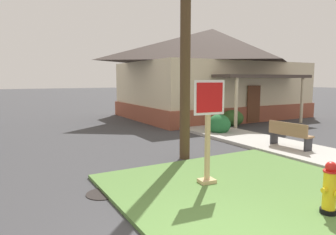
{
  "coord_description": "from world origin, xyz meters",
  "views": [
    {
      "loc": [
        -2.52,
        -2.82,
        2.39
      ],
      "look_at": [
        1.69,
        4.67,
        1.3
      ],
      "focal_mm": 32.49,
      "sensor_mm": 36.0,
      "label": 1
    }
  ],
  "objects_px": {
    "street_bench": "(289,134)",
    "fire_hydrant": "(330,189)",
    "stop_sign": "(208,133)",
    "manhole_cover": "(103,194)"
  },
  "relations": [
    {
      "from": "manhole_cover",
      "to": "street_bench",
      "type": "height_order",
      "value": "street_bench"
    },
    {
      "from": "stop_sign",
      "to": "manhole_cover",
      "type": "distance_m",
      "value": 2.59
    },
    {
      "from": "fire_hydrant",
      "to": "street_bench",
      "type": "relative_size",
      "value": 0.62
    },
    {
      "from": "fire_hydrant",
      "to": "stop_sign",
      "type": "height_order",
      "value": "stop_sign"
    },
    {
      "from": "stop_sign",
      "to": "manhole_cover",
      "type": "relative_size",
      "value": 3.28
    },
    {
      "from": "stop_sign",
      "to": "street_bench",
      "type": "xyz_separation_m",
      "value": [
        4.44,
        1.42,
        -0.63
      ]
    },
    {
      "from": "street_bench",
      "to": "fire_hydrant",
      "type": "bearing_deg",
      "value": -133.74
    },
    {
      "from": "fire_hydrant",
      "to": "manhole_cover",
      "type": "relative_size",
      "value": 1.32
    },
    {
      "from": "street_bench",
      "to": "stop_sign",
      "type": "bearing_deg",
      "value": -162.32
    },
    {
      "from": "fire_hydrant",
      "to": "manhole_cover",
      "type": "xyz_separation_m",
      "value": [
        -3.08,
        2.98,
        -0.51
      ]
    }
  ]
}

